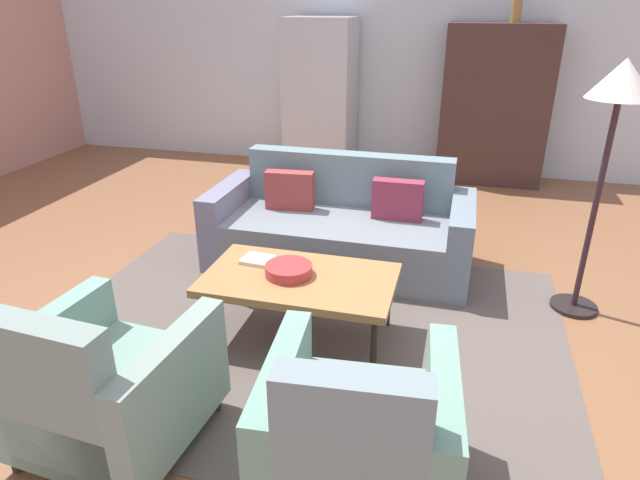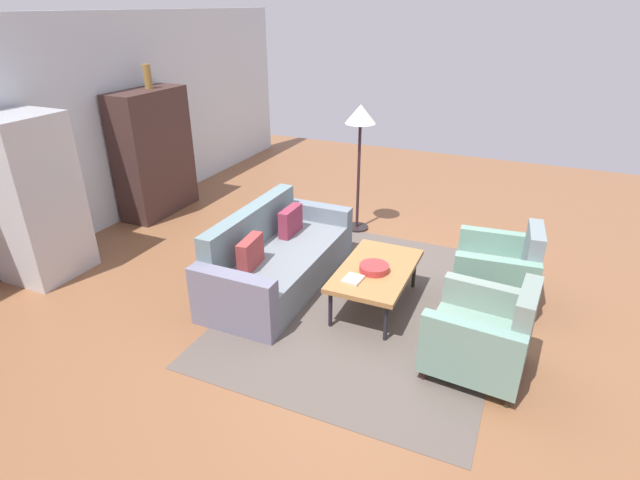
{
  "view_description": "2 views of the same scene",
  "coord_description": "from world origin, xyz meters",
  "px_view_note": "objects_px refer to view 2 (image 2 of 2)",
  "views": [
    {
      "loc": [
        0.68,
        -3.37,
        2.04
      ],
      "look_at": [
        -0.19,
        -0.12,
        0.54
      ],
      "focal_mm": 30.49,
      "sensor_mm": 36.0,
      "label": 1
    },
    {
      "loc": [
        -4.52,
        -1.76,
        2.88
      ],
      "look_at": [
        -0.2,
        0.15,
        0.63
      ],
      "focal_mm": 27.97,
      "sensor_mm": 36.0,
      "label": 2
    }
  ],
  "objects_px": {
    "cabinet": "(153,153)",
    "vase_tall": "(148,76)",
    "fruit_bowl": "(374,268)",
    "floor_lamp": "(360,126)",
    "couch": "(274,260)",
    "armchair_right": "(501,273)",
    "book_stack": "(353,279)",
    "armchair_left": "(486,337)",
    "refrigerator": "(34,199)",
    "coffee_table": "(376,271)"
  },
  "relations": [
    {
      "from": "book_stack",
      "to": "vase_tall",
      "type": "relative_size",
      "value": 0.66
    },
    {
      "from": "book_stack",
      "to": "vase_tall",
      "type": "bearing_deg",
      "value": 66.0
    },
    {
      "from": "armchair_right",
      "to": "book_stack",
      "type": "xyz_separation_m",
      "value": [
        -0.93,
        1.3,
        0.11
      ]
    },
    {
      "from": "couch",
      "to": "floor_lamp",
      "type": "height_order",
      "value": "floor_lamp"
    },
    {
      "from": "couch",
      "to": "refrigerator",
      "type": "distance_m",
      "value": 2.74
    },
    {
      "from": "couch",
      "to": "vase_tall",
      "type": "distance_m",
      "value": 3.38
    },
    {
      "from": "armchair_right",
      "to": "cabinet",
      "type": "distance_m",
      "value": 5.05
    },
    {
      "from": "fruit_bowl",
      "to": "cabinet",
      "type": "relative_size",
      "value": 0.17
    },
    {
      "from": "couch",
      "to": "floor_lamp",
      "type": "xyz_separation_m",
      "value": [
        1.79,
        -0.34,
        1.16
      ]
    },
    {
      "from": "book_stack",
      "to": "refrigerator",
      "type": "bearing_deg",
      "value": 98.33
    },
    {
      "from": "vase_tall",
      "to": "couch",
      "type": "bearing_deg",
      "value": -116.54
    },
    {
      "from": "armchair_right",
      "to": "fruit_bowl",
      "type": "height_order",
      "value": "armchair_right"
    },
    {
      "from": "fruit_bowl",
      "to": "refrigerator",
      "type": "xyz_separation_m",
      "value": [
        -0.78,
        3.71,
        0.44
      ]
    },
    {
      "from": "cabinet",
      "to": "floor_lamp",
      "type": "xyz_separation_m",
      "value": [
        0.58,
        -2.97,
        0.54
      ]
    },
    {
      "from": "armchair_right",
      "to": "floor_lamp",
      "type": "xyz_separation_m",
      "value": [
        1.19,
        2.02,
        1.1
      ]
    },
    {
      "from": "fruit_bowl",
      "to": "floor_lamp",
      "type": "relative_size",
      "value": 0.17
    },
    {
      "from": "couch",
      "to": "fruit_bowl",
      "type": "xyz_separation_m",
      "value": [
        -0.07,
        -1.19,
        0.19
      ]
    },
    {
      "from": "armchair_right",
      "to": "fruit_bowl",
      "type": "xyz_separation_m",
      "value": [
        -0.68,
        1.17,
        0.14
      ]
    },
    {
      "from": "floor_lamp",
      "to": "armchair_left",
      "type": "bearing_deg",
      "value": -139.98
    },
    {
      "from": "book_stack",
      "to": "refrigerator",
      "type": "height_order",
      "value": "refrigerator"
    },
    {
      "from": "vase_tall",
      "to": "armchair_left",
      "type": "bearing_deg",
      "value": -111.06
    },
    {
      "from": "armchair_left",
      "to": "vase_tall",
      "type": "distance_m",
      "value": 5.57
    },
    {
      "from": "couch",
      "to": "vase_tall",
      "type": "xyz_separation_m",
      "value": [
        1.31,
        2.62,
        1.67
      ]
    },
    {
      "from": "vase_tall",
      "to": "refrigerator",
      "type": "height_order",
      "value": "vase_tall"
    },
    {
      "from": "vase_tall",
      "to": "coffee_table",
      "type": "bearing_deg",
      "value": -108.99
    },
    {
      "from": "armchair_left",
      "to": "floor_lamp",
      "type": "bearing_deg",
      "value": 44.36
    },
    {
      "from": "coffee_table",
      "to": "cabinet",
      "type": "xyz_separation_m",
      "value": [
        1.21,
        3.82,
        0.49
      ]
    },
    {
      "from": "floor_lamp",
      "to": "coffee_table",
      "type": "bearing_deg",
      "value": -154.68
    },
    {
      "from": "armchair_left",
      "to": "vase_tall",
      "type": "bearing_deg",
      "value": 73.29
    },
    {
      "from": "cabinet",
      "to": "floor_lamp",
      "type": "bearing_deg",
      "value": -78.86
    },
    {
      "from": "refrigerator",
      "to": "book_stack",
      "type": "bearing_deg",
      "value": -81.67
    },
    {
      "from": "couch",
      "to": "armchair_right",
      "type": "relative_size",
      "value": 2.39
    },
    {
      "from": "cabinet",
      "to": "vase_tall",
      "type": "height_order",
      "value": "vase_tall"
    },
    {
      "from": "armchair_left",
      "to": "cabinet",
      "type": "distance_m",
      "value": 5.33
    },
    {
      "from": "coffee_table",
      "to": "vase_tall",
      "type": "xyz_separation_m",
      "value": [
        1.31,
        3.81,
        1.55
      ]
    },
    {
      "from": "couch",
      "to": "fruit_bowl",
      "type": "height_order",
      "value": "couch"
    },
    {
      "from": "armchair_left",
      "to": "refrigerator",
      "type": "relative_size",
      "value": 0.48
    },
    {
      "from": "coffee_table",
      "to": "floor_lamp",
      "type": "distance_m",
      "value": 2.24
    },
    {
      "from": "fruit_bowl",
      "to": "vase_tall",
      "type": "bearing_deg",
      "value": 70.08
    },
    {
      "from": "coffee_table",
      "to": "cabinet",
      "type": "height_order",
      "value": "cabinet"
    },
    {
      "from": "couch",
      "to": "book_stack",
      "type": "height_order",
      "value": "couch"
    },
    {
      "from": "armchair_right",
      "to": "vase_tall",
      "type": "bearing_deg",
      "value": 76.86
    },
    {
      "from": "armchair_left",
      "to": "floor_lamp",
      "type": "xyz_separation_m",
      "value": [
        2.4,
        2.02,
        1.1
      ]
    },
    {
      "from": "couch",
      "to": "vase_tall",
      "type": "bearing_deg",
      "value": -116.4
    },
    {
      "from": "fruit_bowl",
      "to": "refrigerator",
      "type": "bearing_deg",
      "value": 101.9
    },
    {
      "from": "book_stack",
      "to": "cabinet",
      "type": "distance_m",
      "value": 4.02
    },
    {
      "from": "cabinet",
      "to": "couch",
      "type": "bearing_deg",
      "value": -114.73
    },
    {
      "from": "book_stack",
      "to": "couch",
      "type": "bearing_deg",
      "value": 72.76
    },
    {
      "from": "armchair_left",
      "to": "book_stack",
      "type": "xyz_separation_m",
      "value": [
        0.28,
        1.3,
        0.11
      ]
    },
    {
      "from": "vase_tall",
      "to": "floor_lamp",
      "type": "xyz_separation_m",
      "value": [
        0.48,
        -2.96,
        -0.52
      ]
    }
  ]
}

